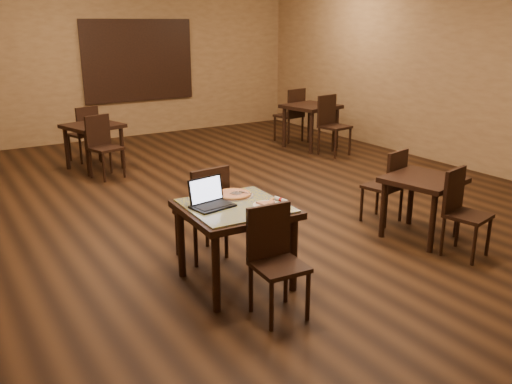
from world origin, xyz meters
TOP-DOWN VIEW (x-y plane):
  - ground at (0.00, 0.00)m, footprint 10.00×10.00m
  - wall_back at (0.00, 5.00)m, footprint 8.00×0.02m
  - wall_right at (4.00, 0.00)m, footprint 0.02×10.00m
  - mural at (0.50, 4.96)m, footprint 2.34×0.05m
  - tiled_table at (-1.26, -2.04)m, footprint 0.96×0.96m
  - chair_main_near at (-1.25, -2.66)m, footprint 0.42×0.42m
  - chair_main_far at (-1.25, -1.43)m, footprint 0.46×0.46m
  - laptop at (-1.46, -1.93)m, footprint 0.39×0.33m
  - plate at (-1.04, -2.22)m, footprint 0.25×0.25m
  - pizza_slice at (-1.04, -2.22)m, footprint 0.29×0.29m
  - pizza_pan at (-1.14, -1.80)m, footprint 0.37×0.37m
  - pizza_whole at (-1.14, -1.80)m, footprint 0.32×0.32m
  - spatula at (-1.12, -1.82)m, footprint 0.18×0.25m
  - napkin_roll at (-0.86, -2.18)m, footprint 0.06×0.16m
  - other_table_a at (2.78, 2.10)m, footprint 1.01×1.01m
  - other_table_a_chair_near at (2.77, 1.48)m, footprint 0.53×0.53m
  - other_table_a_chair_far at (2.80, 2.72)m, footprint 0.53×0.53m
  - other_table_b at (-1.16, 2.73)m, footprint 0.98×0.98m
  - other_table_b_chair_near at (-1.19, 2.16)m, footprint 0.51×0.51m
  - other_table_b_chair_far at (-1.14, 3.29)m, footprint 0.51×0.51m
  - other_table_c at (1.05, -2.16)m, footprint 0.88×0.88m
  - other_table_c_chair_near at (1.03, -2.69)m, footprint 0.46×0.46m
  - other_table_c_chair_far at (1.07, -1.64)m, footprint 0.46×0.46m

SIDE VIEW (x-z plane):
  - ground at x=0.00m, z-range 0.00..0.00m
  - other_table_c_chair_near at x=1.03m, z-range 0.06..0.96m
  - other_table_c_chair_far at x=1.07m, z-range 0.06..0.96m
  - chair_main_near at x=-1.25m, z-range 0.06..0.97m
  - other_table_b_chair_near at x=-1.19m, z-range 0.06..1.02m
  - other_table_b_chair_far at x=-1.14m, z-range 0.06..1.02m
  - chair_main_far at x=-1.25m, z-range 0.06..1.04m
  - other_table_c at x=1.05m, z-range 0.23..0.93m
  - other_table_a_chair_near at x=2.77m, z-range 0.07..1.13m
  - other_table_a_chair_far at x=2.80m, z-range 0.07..1.13m
  - other_table_b at x=-1.16m, z-range 0.24..0.98m
  - tiled_table at x=-1.26m, z-range 0.28..1.04m
  - other_table_a at x=2.78m, z-range 0.27..1.09m
  - pizza_pan at x=-1.14m, z-range 0.76..0.77m
  - plate at x=-1.04m, z-range 0.76..0.78m
  - napkin_roll at x=-0.86m, z-range 0.76..0.80m
  - pizza_whole at x=-1.14m, z-range 0.77..0.79m
  - pizza_slice at x=-1.04m, z-range 0.77..0.80m
  - spatula at x=-1.12m, z-range 0.79..0.79m
  - laptop at x=-1.46m, z-range 0.71..0.95m
  - wall_back at x=0.00m, z-range 0.00..3.00m
  - wall_right at x=4.00m, z-range 0.00..3.00m
  - mural at x=0.50m, z-range 0.73..2.37m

